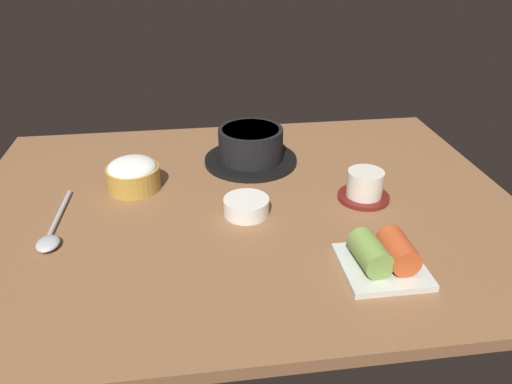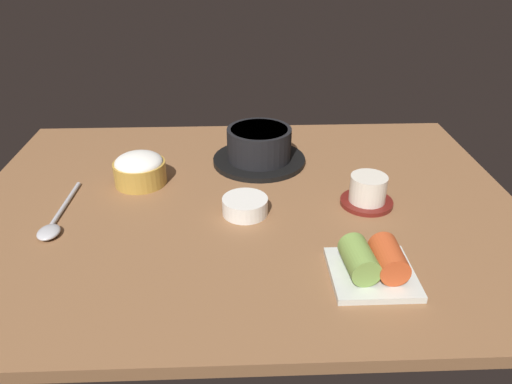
% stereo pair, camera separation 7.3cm
% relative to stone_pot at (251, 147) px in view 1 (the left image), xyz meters
% --- Properties ---
extents(dining_table, '(1.00, 0.76, 0.02)m').
position_rel_stone_pot_xyz_m(dining_table, '(-0.03, -0.17, -0.05)').
color(dining_table, brown).
rests_on(dining_table, ground).
extents(stone_pot, '(0.20, 0.20, 0.08)m').
position_rel_stone_pot_xyz_m(stone_pot, '(0.00, 0.00, 0.00)').
color(stone_pot, black).
rests_on(stone_pot, dining_table).
extents(rice_bowl, '(0.10, 0.10, 0.06)m').
position_rel_stone_pot_xyz_m(rice_bowl, '(-0.24, -0.08, -0.00)').
color(rice_bowl, '#B78C38').
rests_on(rice_bowl, dining_table).
extents(tea_cup_with_saucer, '(0.09, 0.09, 0.06)m').
position_rel_stone_pot_xyz_m(tea_cup_with_saucer, '(0.19, -0.18, -0.01)').
color(tea_cup_with_saucer, maroon).
rests_on(tea_cup_with_saucer, dining_table).
extents(banchan_cup_center, '(0.08, 0.08, 0.03)m').
position_rel_stone_pot_xyz_m(banchan_cup_center, '(-0.03, -0.21, -0.02)').
color(banchan_cup_center, white).
rests_on(banchan_cup_center, dining_table).
extents(kimchi_plate, '(0.12, 0.12, 0.05)m').
position_rel_stone_pot_xyz_m(kimchi_plate, '(0.15, -0.39, -0.01)').
color(kimchi_plate, silver).
rests_on(kimchi_plate, dining_table).
extents(spoon, '(0.04, 0.20, 0.01)m').
position_rel_stone_pot_xyz_m(spoon, '(-0.36, -0.24, -0.03)').
color(spoon, '#B7B7BC').
rests_on(spoon, dining_table).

